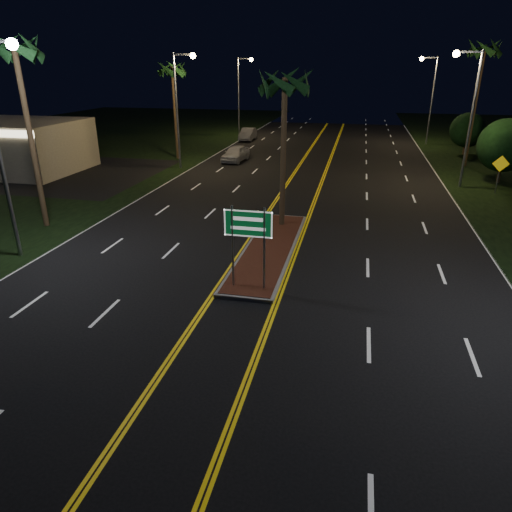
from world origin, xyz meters
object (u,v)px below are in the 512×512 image
(palm_right_far, at_px, (485,51))
(warning_sign, at_px, (500,169))
(palm_median, at_px, (285,82))
(highway_sign, at_px, (248,231))
(streetlight_right_mid, at_px, (468,104))
(streetlight_left_near, at_px, (2,128))
(palm_left_far, at_px, (172,69))
(shrub_far, at_px, (467,130))
(streetlight_left_far, at_px, (241,88))
(palm_left_near, at_px, (14,50))
(shrub_mid, at_px, (505,145))
(car_near, at_px, (236,152))
(streetlight_left_mid, at_px, (181,98))
(streetlight_right_far, at_px, (430,90))
(car_far, at_px, (248,133))
(median_island, at_px, (269,249))

(palm_right_far, height_order, warning_sign, palm_right_far)
(palm_median, distance_m, palm_right_far, 23.40)
(highway_sign, xyz_separation_m, streetlight_right_mid, (10.61, 19.20, 3.25))
(palm_median, height_order, warning_sign, palm_median)
(streetlight_left_near, bearing_deg, palm_left_far, 95.21)
(palm_right_far, bearing_deg, shrub_far, 80.54)
(warning_sign, bearing_deg, palm_right_far, 90.37)
(streetlight_left_far, distance_m, palm_left_near, 36.18)
(streetlight_right_mid, relative_size, warning_sign, 3.51)
(palm_median, distance_m, shrub_mid, 19.97)
(streetlight_left_far, distance_m, palm_right_far, 27.50)
(palm_left_far, distance_m, shrub_far, 28.30)
(palm_left_near, height_order, car_near, palm_left_near)
(palm_left_near, distance_m, car_near, 22.01)
(streetlight_left_mid, relative_size, palm_left_far, 1.02)
(streetlight_right_mid, bearing_deg, streetlight_right_far, 90.00)
(warning_sign, bearing_deg, car_near, 159.19)
(streetlight_right_far, bearing_deg, palm_left_far, -149.12)
(shrub_far, relative_size, car_far, 0.83)
(palm_right_far, bearing_deg, median_island, -119.10)
(palm_median, xyz_separation_m, palm_right_far, (12.80, 19.50, 1.87))
(streetlight_right_far, distance_m, shrub_far, 7.56)
(streetlight_left_near, height_order, streetlight_right_mid, same)
(palm_median, relative_size, car_far, 1.75)
(median_island, xyz_separation_m, car_far, (-9.08, 33.75, 0.71))
(highway_sign, xyz_separation_m, palm_left_far, (-12.80, 25.20, 5.34))
(streetlight_left_mid, bearing_deg, highway_sign, -63.41)
(median_island, distance_m, streetlight_left_near, 12.36)
(palm_left_near, distance_m, shrub_far, 38.93)
(streetlight_left_far, distance_m, palm_left_far, 16.28)
(streetlight_left_mid, relative_size, palm_right_far, 0.87)
(palm_left_far, distance_m, shrub_mid, 27.56)
(streetlight_right_mid, bearing_deg, streetlight_left_mid, 174.62)
(streetlight_left_mid, distance_m, car_near, 7.09)
(streetlight_left_near, xyz_separation_m, streetlight_right_mid, (21.23, 18.00, 0.00))
(palm_median, relative_size, car_near, 1.69)
(palm_left_near, height_order, warning_sign, palm_left_near)
(streetlight_left_mid, bearing_deg, shrub_far, 26.18)
(shrub_mid, relative_size, warning_sign, 1.80)
(car_far, bearing_deg, streetlight_left_far, 114.05)
(palm_right_far, height_order, car_near, palm_right_far)
(median_island, height_order, streetlight_right_mid, streetlight_right_mid)
(streetlight_left_near, bearing_deg, streetlight_right_mid, 40.30)
(highway_sign, distance_m, car_near, 26.11)
(streetlight_left_mid, height_order, shrub_far, streetlight_left_mid)
(palm_right_far, xyz_separation_m, car_near, (-19.95, -2.15, -8.33))
(streetlight_left_near, xyz_separation_m, streetlight_right_far, (21.23, 38.00, 0.00))
(streetlight_right_far, height_order, car_far, streetlight_right_far)
(highway_sign, xyz_separation_m, streetlight_left_near, (-10.61, 1.20, 3.25))
(median_island, distance_m, highway_sign, 4.80)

